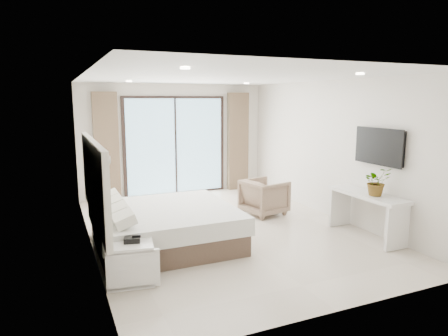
# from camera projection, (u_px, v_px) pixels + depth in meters

# --- Properties ---
(ground) EXTENTS (6.20, 6.20, 0.00)m
(ground) POSITION_uv_depth(u_px,v_px,m) (225.00, 229.00, 7.23)
(ground) COLOR beige
(ground) RESTS_ON ground
(room_shell) EXTENTS (4.62, 6.22, 2.72)m
(room_shell) POSITION_uv_depth(u_px,v_px,m) (201.00, 139.00, 7.51)
(room_shell) COLOR silver
(room_shell) RESTS_ON ground
(bed) EXTENTS (2.18, 2.07, 0.75)m
(bed) POSITION_uv_depth(u_px,v_px,m) (164.00, 226.00, 6.40)
(bed) COLOR brown
(bed) RESTS_ON ground
(nightstand) EXTENTS (0.65, 0.57, 0.53)m
(nightstand) POSITION_uv_depth(u_px,v_px,m) (130.00, 263.00, 5.07)
(nightstand) COLOR white
(nightstand) RESTS_ON ground
(phone) EXTENTS (0.23, 0.20, 0.07)m
(phone) POSITION_uv_depth(u_px,v_px,m) (132.00, 240.00, 5.06)
(phone) COLOR black
(phone) RESTS_ON nightstand
(console_desk) EXTENTS (0.47, 1.49, 0.77)m
(console_desk) POSITION_uv_depth(u_px,v_px,m) (367.00, 205.00, 6.75)
(console_desk) COLOR white
(console_desk) RESTS_ON ground
(plant) EXTENTS (0.52, 0.56, 0.37)m
(plant) POSITION_uv_depth(u_px,v_px,m) (377.00, 185.00, 6.51)
(plant) COLOR #33662D
(plant) RESTS_ON console_desk
(armchair) EXTENTS (0.87, 0.91, 0.79)m
(armchair) POSITION_uv_depth(u_px,v_px,m) (264.00, 195.00, 8.14)
(armchair) COLOR #91705F
(armchair) RESTS_ON ground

